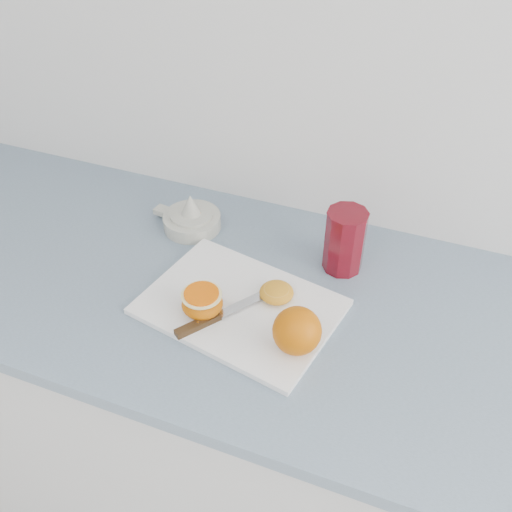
% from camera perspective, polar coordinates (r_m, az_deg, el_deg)
% --- Properties ---
extents(counter, '(2.33, 0.64, 0.89)m').
position_cam_1_polar(counter, '(1.47, -1.86, -15.83)').
color(counter, silver).
rests_on(counter, ground).
extents(cutting_board, '(0.39, 0.31, 0.01)m').
position_cam_1_polar(cutting_board, '(1.08, -1.64, -5.09)').
color(cutting_board, white).
rests_on(cutting_board, counter).
extents(whole_orange, '(0.08, 0.08, 0.08)m').
position_cam_1_polar(whole_orange, '(0.97, 4.12, -7.47)').
color(whole_orange, '#CD6807').
rests_on(whole_orange, cutting_board).
extents(half_orange, '(0.08, 0.08, 0.05)m').
position_cam_1_polar(half_orange, '(1.05, -5.41, -4.64)').
color(half_orange, '#CD6807').
rests_on(half_orange, cutting_board).
extents(squeezed_shell, '(0.07, 0.07, 0.03)m').
position_cam_1_polar(squeezed_shell, '(1.08, 2.07, -3.64)').
color(squeezed_shell, orange).
rests_on(squeezed_shell, cutting_board).
extents(paring_knife, '(0.13, 0.18, 0.01)m').
position_cam_1_polar(paring_knife, '(1.04, -4.94, -6.45)').
color(paring_knife, '#402B12').
rests_on(paring_knife, cutting_board).
extents(citrus_juicer, '(0.16, 0.13, 0.09)m').
position_cam_1_polar(citrus_juicer, '(1.27, -6.49, 3.75)').
color(citrus_juicer, beige).
rests_on(citrus_juicer, counter).
extents(red_tumbler, '(0.08, 0.08, 0.14)m').
position_cam_1_polar(red_tumbler, '(1.15, 8.84, 1.33)').
color(red_tumbler, maroon).
rests_on(red_tumbler, counter).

